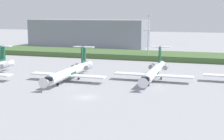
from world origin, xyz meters
TOP-DOWN VIEW (x-y plane):
  - ground_plane at (0.00, 30.00)m, footprint 500.00×500.00m
  - grass_berm at (0.00, 70.39)m, footprint 320.00×20.00m
  - regional_jet_third at (-11.58, 16.42)m, footprint 22.81×31.00m
  - regional_jet_fourth at (11.83, 23.83)m, footprint 22.81×31.00m
  - antenna_mast at (1.76, 66.36)m, footprint 4.40×0.50m
  - distant_hangar at (-41.67, 108.48)m, footprint 68.03×24.68m

SIDE VIEW (x-z plane):
  - ground_plane at x=0.00m, z-range 0.00..0.00m
  - grass_berm at x=0.00m, z-range 0.00..2.28m
  - regional_jet_third at x=-11.58m, z-range -1.96..7.04m
  - regional_jet_fourth at x=11.83m, z-range -1.96..7.04m
  - antenna_mast at x=1.76m, z-range -1.51..17.15m
  - distant_hangar at x=-41.67m, z-range 0.00..15.90m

